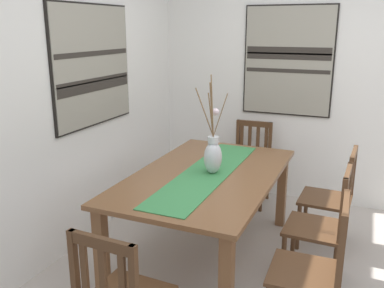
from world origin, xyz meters
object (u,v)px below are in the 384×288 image
at_px(chair_2, 317,268).
at_px(painting_on_side_wall, 288,61).
at_px(dining_table, 207,184).
at_px(centerpiece_vase, 213,154).
at_px(chair_0, 323,224).
at_px(painting_on_back_wall, 93,66).
at_px(chair_1, 250,161).
at_px(chair_4, 332,197).

relative_size(chair_2, painting_on_side_wall, 0.81).
distance_m(dining_table, centerpiece_vase, 0.26).
bearing_deg(painting_on_side_wall, centerpiece_vase, 170.77).
bearing_deg(chair_0, centerpiece_vase, 88.83).
distance_m(chair_2, painting_on_back_wall, 2.41).
distance_m(chair_0, painting_on_side_wall, 1.99).
bearing_deg(centerpiece_vase, chair_1, 1.50).
xyz_separation_m(chair_2, painting_on_side_wall, (2.20, 0.65, 1.03)).
distance_m(chair_1, chair_4, 1.14).
bearing_deg(chair_1, chair_4, -126.95).
xyz_separation_m(dining_table, painting_on_side_wall, (1.58, -0.30, 0.87)).
bearing_deg(chair_2, chair_1, 26.19).
height_order(centerpiece_vase, chair_2, centerpiece_vase).
xyz_separation_m(chair_1, chair_2, (-1.90, -0.94, 0.02)).
relative_size(chair_1, painting_on_back_wall, 0.82).
bearing_deg(painting_on_side_wall, chair_0, -158.50).
relative_size(dining_table, painting_on_back_wall, 1.69).
bearing_deg(chair_0, chair_2, -177.33).
bearing_deg(chair_4, chair_2, -178.97).
relative_size(chair_1, chair_2, 0.94).
bearing_deg(dining_table, chair_4, -57.26).
bearing_deg(chair_4, chair_1, 53.05).
relative_size(chair_0, painting_on_back_wall, 0.85).
distance_m(chair_4, painting_on_back_wall, 2.35).
xyz_separation_m(centerpiece_vase, chair_0, (-0.02, -0.87, -0.43)).
height_order(dining_table, chair_2, chair_2).
height_order(chair_0, painting_on_back_wall, painting_on_back_wall).
distance_m(dining_table, chair_1, 1.30).
relative_size(centerpiece_vase, painting_on_side_wall, 0.69).
relative_size(centerpiece_vase, chair_0, 0.86).
relative_size(chair_2, painting_on_back_wall, 0.86).
height_order(chair_2, chair_4, chair_2).
distance_m(dining_table, painting_on_side_wall, 1.83).
distance_m(dining_table, chair_4, 1.11).
height_order(chair_1, painting_on_side_wall, painting_on_side_wall).
distance_m(centerpiece_vase, chair_4, 1.14).
distance_m(chair_0, chair_2, 0.63).
relative_size(chair_1, painting_on_side_wall, 0.76).
bearing_deg(chair_0, painting_on_side_wall, 21.50).
distance_m(chair_0, chair_1, 1.57).
xyz_separation_m(chair_0, painting_on_back_wall, (0.09, 2.02, 1.06)).
height_order(chair_4, painting_on_side_wall, painting_on_side_wall).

